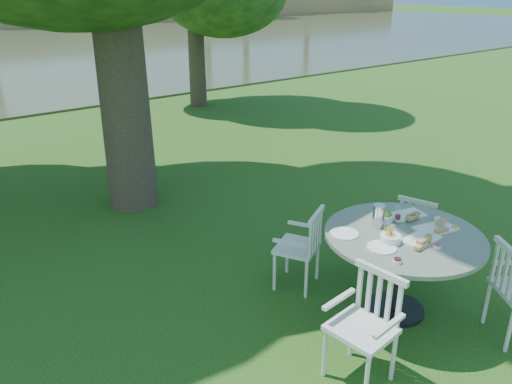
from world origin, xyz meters
TOP-DOWN VIEW (x-y plane):
  - ground at (0.00, 0.00)m, footprint 140.00×140.00m
  - table at (0.45, -1.47)m, footprint 1.48×1.48m
  - chair_ne at (1.33, -1.03)m, footprint 0.51×0.53m
  - chair_nw at (0.04, -0.58)m, footprint 0.59×0.58m
  - chair_sw at (-0.45, -1.84)m, footprint 0.48×0.51m
  - tableware at (0.43, -1.35)m, footprint 1.13×0.85m

SIDE VIEW (x-z plane):
  - ground at x=0.00m, z-range 0.00..0.00m
  - chair_ne at x=1.33m, z-range 0.08..0.93m
  - chair_nw at x=0.04m, z-range 0.08..0.96m
  - chair_sw at x=-0.45m, z-range 0.08..1.02m
  - table at x=0.45m, z-range 0.27..1.13m
  - tableware at x=0.43m, z-range 0.78..1.01m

